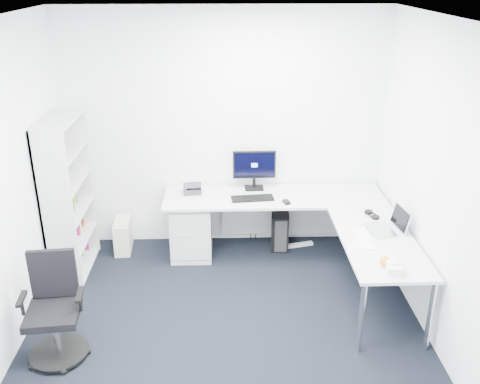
{
  "coord_description": "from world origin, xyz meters",
  "views": [
    {
      "loc": [
        -0.0,
        -3.69,
        3.06
      ],
      "look_at": [
        0.15,
        1.05,
        1.05
      ],
      "focal_mm": 40.0,
      "sensor_mm": 36.0,
      "label": 1
    }
  ],
  "objects_px": {
    "l_desk": "(276,238)",
    "task_chair": "(52,311)",
    "monitor": "(254,170)",
    "bookshelf": "(68,198)",
    "laptop": "(381,220)"
  },
  "relations": [
    {
      "from": "l_desk",
      "to": "task_chair",
      "type": "xyz_separation_m",
      "value": [
        -1.97,
        -1.4,
        0.1
      ]
    },
    {
      "from": "monitor",
      "to": "task_chair",
      "type": "bearing_deg",
      "value": -133.08
    },
    {
      "from": "bookshelf",
      "to": "laptop",
      "type": "distance_m",
      "value": 3.17
    },
    {
      "from": "task_chair",
      "to": "monitor",
      "type": "xyz_separation_m",
      "value": [
        1.76,
        1.94,
        0.49
      ]
    },
    {
      "from": "bookshelf",
      "to": "l_desk",
      "type": "bearing_deg",
      "value": -1.32
    },
    {
      "from": "monitor",
      "to": "l_desk",
      "type": "bearing_deg",
      "value": -69.73
    },
    {
      "from": "monitor",
      "to": "laptop",
      "type": "height_order",
      "value": "monitor"
    },
    {
      "from": "bookshelf",
      "to": "task_chair",
      "type": "xyz_separation_m",
      "value": [
        0.21,
        -1.45,
        -0.38
      ]
    },
    {
      "from": "l_desk",
      "to": "bookshelf",
      "type": "distance_m",
      "value": 2.23
    },
    {
      "from": "monitor",
      "to": "laptop",
      "type": "relative_size",
      "value": 1.46
    },
    {
      "from": "task_chair",
      "to": "bookshelf",
      "type": "bearing_deg",
      "value": 92.66
    },
    {
      "from": "bookshelf",
      "to": "monitor",
      "type": "relative_size",
      "value": 3.47
    },
    {
      "from": "bookshelf",
      "to": "task_chair",
      "type": "bearing_deg",
      "value": -81.95
    },
    {
      "from": "laptop",
      "to": "monitor",
      "type": "bearing_deg",
      "value": 128.63
    },
    {
      "from": "l_desk",
      "to": "bookshelf",
      "type": "height_order",
      "value": "bookshelf"
    }
  ]
}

